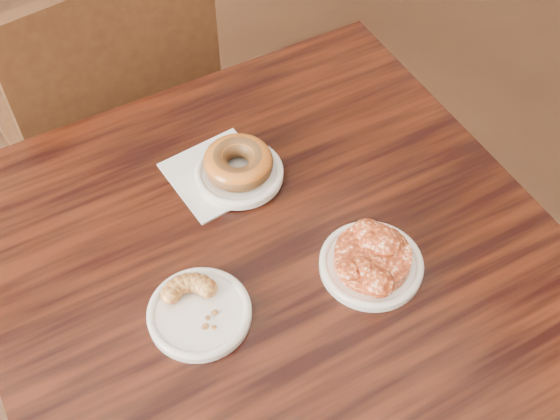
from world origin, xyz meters
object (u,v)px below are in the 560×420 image
chair_far (100,108)px  apple_fritter (373,256)px  glazed_donut (238,163)px  cruller_fragment (198,307)px  cafe_table (276,368)px

chair_far → apple_fritter: 0.91m
glazed_donut → cruller_fragment: (-0.17, -0.19, -0.01)m
chair_far → apple_fritter: size_ratio=5.90×
chair_far → glazed_donut: bearing=91.6°
cafe_table → apple_fritter: (0.11, -0.09, 0.41)m
apple_fritter → cruller_fragment: 0.26m
cafe_table → glazed_donut: bearing=81.6°
chair_far → cruller_fragment: bearing=77.7°
cafe_table → chair_far: chair_far is taller
cafe_table → chair_far: bearing=95.1°
glazed_donut → cafe_table: bearing=-101.1°
cafe_table → chair_far: size_ratio=0.91×
glazed_donut → cruller_fragment: size_ratio=1.13×
glazed_donut → apple_fritter: (0.08, -0.25, -0.01)m
chair_far → apple_fritter: chair_far is taller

